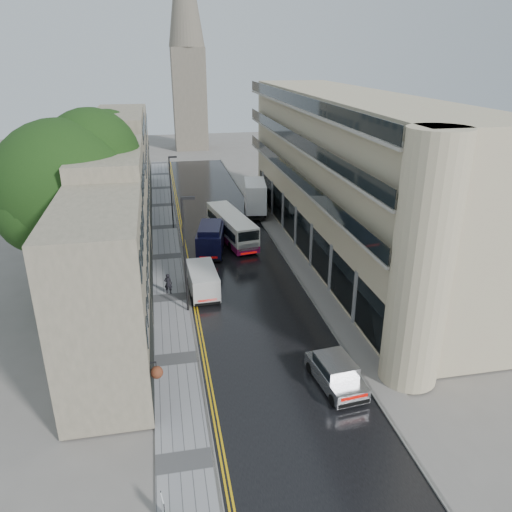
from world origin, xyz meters
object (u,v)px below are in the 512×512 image
object	(u,v)px
lamp_post_near	(185,256)
white_van	(193,292)
tree_near	(68,213)
cream_bus	(231,237)
pedestrian	(168,284)
estate_sign	(163,509)
silver_hatchback	(334,392)
lamp_post_far	(171,193)
navy_van	(197,245)
white_lorry	(246,202)
tree_far	(93,179)

from	to	relation	value
lamp_post_near	white_van	bearing A→B (deg)	67.88
white_van	lamp_post_near	world-z (taller)	lamp_post_near
tree_near	cream_bus	xyz separation A→B (m)	(12.54, 8.06, -5.60)
pedestrian	lamp_post_near	distance (m)	4.67
pedestrian	estate_sign	xyz separation A→B (m)	(-0.88, -20.21, -0.27)
silver_hatchback	lamp_post_far	size ratio (longest dim) A/B	0.59
navy_van	pedestrian	distance (m)	6.99
tree_near	silver_hatchback	bearing A→B (deg)	-45.64
estate_sign	navy_van	bearing A→B (deg)	71.90
cream_bus	pedestrian	xyz separation A→B (m)	(-6.03, -8.17, -0.40)
silver_hatchback	white_van	xyz separation A→B (m)	(-6.32, 12.75, 0.24)
cream_bus	lamp_post_far	size ratio (longest dim) A/B	1.30
lamp_post_near	estate_sign	bearing A→B (deg)	-91.08
white_lorry	pedestrian	bearing A→B (deg)	-109.82
tree_near	lamp_post_near	xyz separation A→B (m)	(7.77, -3.08, -2.64)
pedestrian	lamp_post_far	world-z (taller)	lamp_post_far
tree_near	white_lorry	xyz separation A→B (m)	(15.67, 17.24, -4.97)
lamp_post_near	estate_sign	world-z (taller)	lamp_post_near
silver_hatchback	cream_bus	bearing A→B (deg)	88.82
cream_bus	lamp_post_near	size ratio (longest dim) A/B	1.16
tree_far	cream_bus	world-z (taller)	tree_far
tree_far	lamp_post_far	bearing A→B (deg)	17.99
silver_hatchback	white_van	bearing A→B (deg)	110.10
lamp_post_near	estate_sign	size ratio (longest dim) A/B	7.67
tree_far	pedestrian	distance (m)	15.44
navy_van	estate_sign	bearing A→B (deg)	-86.76
silver_hatchback	estate_sign	size ratio (longest dim) A/B	4.03
cream_bus	navy_van	xyz separation A→B (m)	(-3.23, -1.79, 0.10)
white_van	pedestrian	distance (m)	2.70
navy_van	lamp_post_far	bearing A→B (deg)	112.29
white_lorry	navy_van	distance (m)	12.69
tree_far	white_van	xyz separation A→B (m)	(7.96, -15.16, -5.15)
silver_hatchback	white_lorry	bearing A→B (deg)	81.80
cream_bus	silver_hatchback	bearing A→B (deg)	-95.06
silver_hatchback	lamp_post_near	xyz separation A→B (m)	(-6.81, 11.83, 3.46)
cream_bus	lamp_post_far	world-z (taller)	lamp_post_far
tree_far	lamp_post_near	world-z (taller)	tree_far
pedestrian	estate_sign	world-z (taller)	pedestrian
tree_far	white_van	distance (m)	17.88
tree_far	cream_bus	xyz separation A→B (m)	(12.24, -4.94, -4.89)
silver_hatchback	lamp_post_far	distance (m)	31.21
white_lorry	estate_sign	distance (m)	38.90
tree_far	cream_bus	size ratio (longest dim) A/B	1.28
lamp_post_near	silver_hatchback	bearing A→B (deg)	-54.07
silver_hatchback	navy_van	size ratio (longest dim) A/B	0.78
pedestrian	white_van	bearing A→B (deg)	143.09
silver_hatchback	white_van	size ratio (longest dim) A/B	0.93
pedestrian	lamp_post_near	bearing A→B (deg)	125.48
silver_hatchback	lamp_post_far	world-z (taller)	lamp_post_far
lamp_post_near	lamp_post_far	world-z (taller)	lamp_post_near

